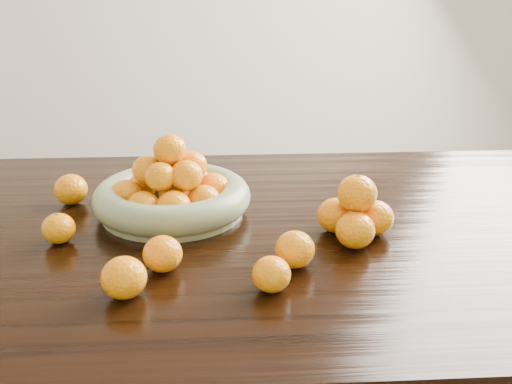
{
  "coord_description": "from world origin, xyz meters",
  "views": [
    {
      "loc": [
        -0.08,
        -1.08,
        1.23
      ],
      "look_at": [
        -0.01,
        -0.02,
        0.83
      ],
      "focal_mm": 40.0,
      "sensor_mm": 36.0,
      "label": 1
    }
  ],
  "objects": [
    {
      "name": "loose_orange_3",
      "position": [
        -0.42,
        0.14,
        0.78
      ],
      "size": [
        0.07,
        0.07,
        0.07
      ],
      "primitive_type": "ellipsoid",
      "color": "orange",
      "rests_on": "dining_table"
    },
    {
      "name": "orange_pyramid",
      "position": [
        0.18,
        -0.07,
        0.8
      ],
      "size": [
        0.15,
        0.15,
        0.13
      ],
      "rotation": [
        0.0,
        0.0,
        -0.22
      ],
      "color": "orange",
      "rests_on": "dining_table"
    },
    {
      "name": "loose_orange_0",
      "position": [
        -0.4,
        -0.06,
        0.78
      ],
      "size": [
        0.06,
        0.06,
        0.06
      ],
      "primitive_type": "ellipsoid",
      "color": "orange",
      "rests_on": "dining_table"
    },
    {
      "name": "fruit_bowl",
      "position": [
        -0.19,
        0.07,
        0.8
      ],
      "size": [
        0.34,
        0.34,
        0.18
      ],
      "rotation": [
        0.0,
        0.0,
        -0.03
      ],
      "color": "gray",
      "rests_on": "dining_table"
    },
    {
      "name": "loose_orange_4",
      "position": [
        -0.0,
        -0.27,
        0.78
      ],
      "size": [
        0.06,
        0.06,
        0.06
      ],
      "primitive_type": "ellipsoid",
      "color": "orange",
      "rests_on": "dining_table"
    },
    {
      "name": "loose_orange_5",
      "position": [
        -0.19,
        -0.19,
        0.78
      ],
      "size": [
        0.07,
        0.07,
        0.06
      ],
      "primitive_type": "ellipsoid",
      "color": "orange",
      "rests_on": "dining_table"
    },
    {
      "name": "loose_orange_1",
      "position": [
        -0.24,
        -0.27,
        0.78
      ],
      "size": [
        0.07,
        0.07,
        0.07
      ],
      "primitive_type": "ellipsoid",
      "color": "orange",
      "rests_on": "dining_table"
    },
    {
      "name": "dining_table",
      "position": [
        0.0,
        0.0,
        0.66
      ],
      "size": [
        2.0,
        1.0,
        0.75
      ],
      "color": "black",
      "rests_on": "ground"
    },
    {
      "name": "loose_orange_2",
      "position": [
        0.04,
        -0.19,
        0.78
      ],
      "size": [
        0.07,
        0.07,
        0.07
      ],
      "primitive_type": "ellipsoid",
      "color": "orange",
      "rests_on": "dining_table"
    }
  ]
}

